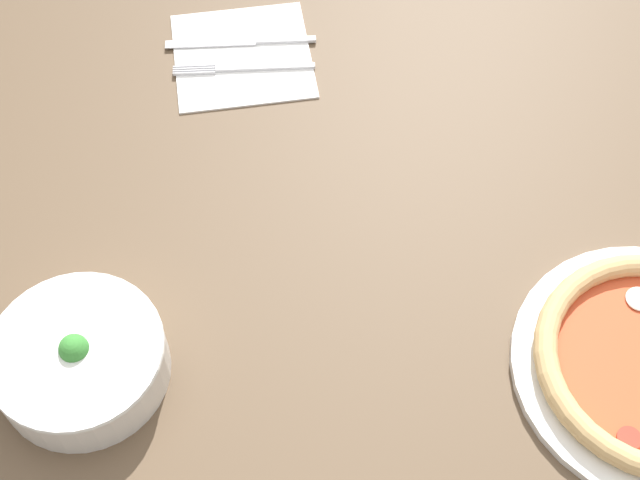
{
  "coord_description": "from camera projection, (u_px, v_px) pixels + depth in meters",
  "views": [
    {
      "loc": [
        -0.53,
        0.13,
        1.66
      ],
      "look_at": [
        0.04,
        0.05,
        0.78
      ],
      "focal_mm": 50.0,
      "sensor_mm": 36.0,
      "label": 1
    }
  ],
  "objects": [
    {
      "name": "fork",
      "position": [
        246.0,
        68.0,
        1.22
      ],
      "size": [
        0.03,
        0.2,
        0.0
      ],
      "rotation": [
        0.0,
        0.0,
        1.48
      ],
      "color": "silver",
      "rests_on": "napkin"
    },
    {
      "name": "dining_table",
      "position": [
        365.0,
        315.0,
        1.13
      ],
      "size": [
        1.18,
        1.06,
        0.76
      ],
      "color": "brown",
      "rests_on": "ground_plane"
    },
    {
      "name": "knife",
      "position": [
        247.0,
        42.0,
        1.25
      ],
      "size": [
        0.03,
        0.21,
        0.01
      ],
      "rotation": [
        0.0,
        0.0,
        1.48
      ],
      "color": "silver",
      "rests_on": "napkin"
    },
    {
      "name": "napkin",
      "position": [
        242.0,
        56.0,
        1.24
      ],
      "size": [
        0.19,
        0.19,
        0.0
      ],
      "color": "white",
      "rests_on": "dining_table"
    },
    {
      "name": "bowl",
      "position": [
        79.0,
        358.0,
        0.95
      ],
      "size": [
        0.19,
        0.19,
        0.08
      ],
      "color": "white",
      "rests_on": "dining_table"
    }
  ]
}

